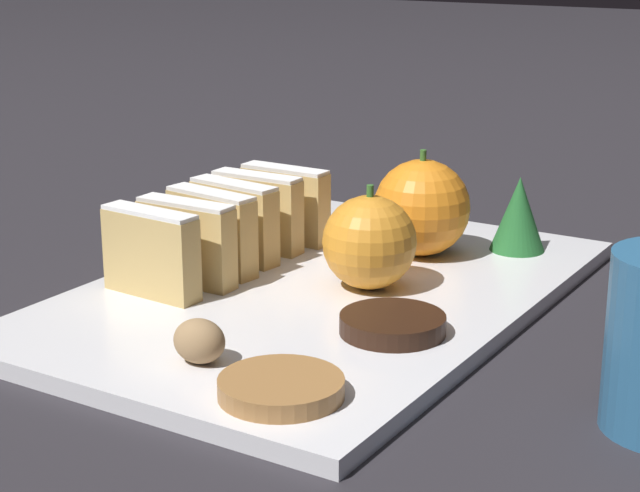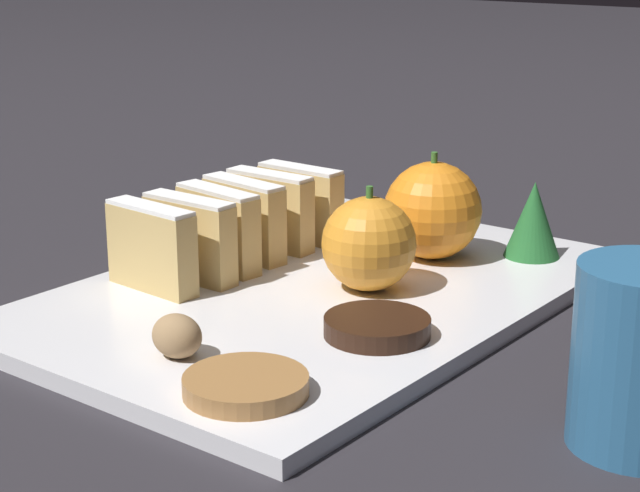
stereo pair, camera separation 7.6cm
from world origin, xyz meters
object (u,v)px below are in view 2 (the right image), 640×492
Objects in this scene: orange_near at (433,210)px; walnut at (177,336)px; chocolate_cookie at (377,327)px; orange_far at (369,244)px.

orange_near is 2.56× the size of walnut.
chocolate_cookie is (0.08, 0.10, -0.01)m from walnut.
walnut is at bearing -126.42° from chocolate_cookie.
orange_far reaches higher than walnut.
orange_near is 1.23× the size of chocolate_cookie.
chocolate_cookie is at bearing -51.22° from orange_far.
orange_far reaches higher than chocolate_cookie.
chocolate_cookie is (0.06, -0.07, -0.03)m from orange_far.
orange_far is 0.10m from chocolate_cookie.
chocolate_cookie is at bearing -69.19° from orange_near.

